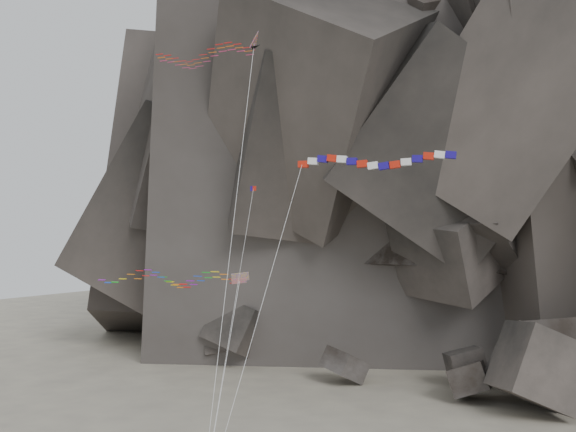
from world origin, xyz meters
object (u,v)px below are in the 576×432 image
at_px(banner_kite, 373,162).
at_px(delta_kite, 199,55).
at_px(parafoil_kite, 163,277).
at_px(pennant_kite, 243,250).

bearing_deg(banner_kite, delta_kite, -169.02).
height_order(delta_kite, parafoil_kite, delta_kite).
relative_size(banner_kite, parafoil_kite, 1.28).
xyz_separation_m(banner_kite, parafoil_kite, (-15.54, -4.25, -8.52)).
distance_m(delta_kite, banner_kite, 15.17).
bearing_deg(pennant_kite, parafoil_kite, -175.80).
bearing_deg(parafoil_kite, delta_kite, -37.57).
distance_m(delta_kite, parafoil_kite, 17.03).
xyz_separation_m(delta_kite, pennant_kite, (4.52, -1.13, -14.45)).
bearing_deg(delta_kite, parafoil_kite, 155.25).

